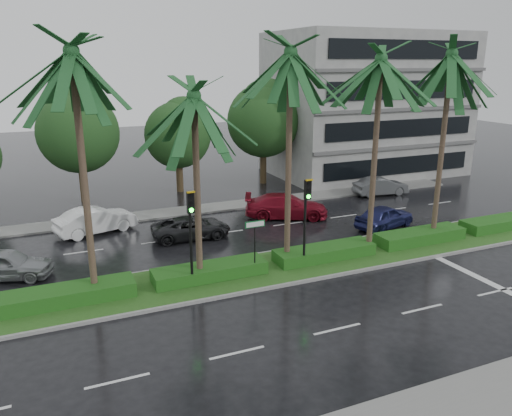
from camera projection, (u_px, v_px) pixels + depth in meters
name	position (u px, v px, depth m)	size (l,w,h in m)	color
ground	(279.00, 278.00, 22.98)	(120.00, 120.00, 0.00)	black
near_sidewalk	(437.00, 415.00, 13.97)	(40.00, 2.40, 0.12)	slate
far_sidewalk	(201.00, 209.00, 33.55)	(40.00, 2.00, 0.12)	slate
median	(270.00, 268.00, 23.84)	(36.00, 4.00, 0.15)	gray
hedge	(270.00, 261.00, 23.74)	(35.20, 1.40, 0.60)	#174F16
lane_markings	(340.00, 271.00, 23.75)	(34.00, 13.06, 0.01)	silver
palm_row	(244.00, 79.00, 20.90)	(26.30, 4.20, 10.65)	#453328
signal_median_left	(191.00, 225.00, 20.89)	(0.34, 0.42, 4.36)	black
signal_median_right	(306.00, 210.00, 22.97)	(0.34, 0.42, 4.36)	black
street_sign	(255.00, 234.00, 22.43)	(0.95, 0.09, 2.60)	black
bg_trees	(182.00, 128.00, 37.28)	(32.33, 5.80, 8.38)	#372719
building	(365.00, 105.00, 43.60)	(16.00, 10.00, 12.00)	gray
car_silver	(6.00, 264.00, 22.77)	(4.07, 1.64, 1.39)	#929598
car_white	(96.00, 220.00, 28.87)	(4.61, 1.61, 1.52)	white
car_darkgrey	(191.00, 228.00, 28.05)	(4.41, 2.03, 1.23)	black
car_red	(286.00, 206.00, 31.72)	(5.23, 2.13, 1.52)	maroon
car_blue	(384.00, 216.00, 29.81)	(4.06, 1.63, 1.38)	navy
car_grey	(381.00, 186.00, 37.16)	(4.09, 1.43, 1.35)	#515356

